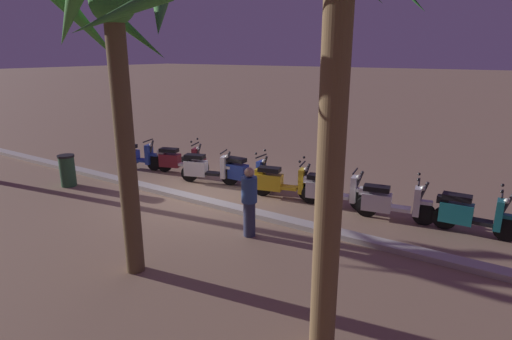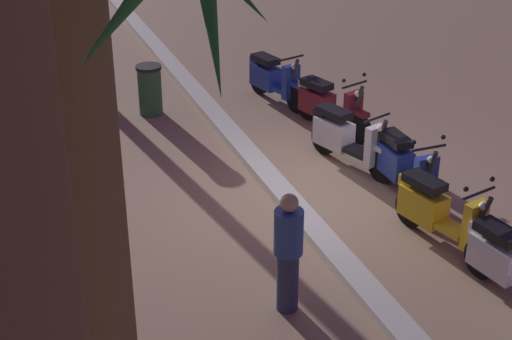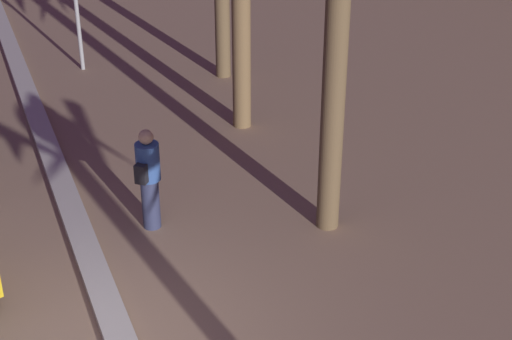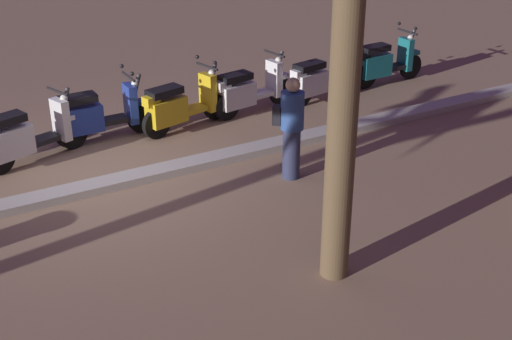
% 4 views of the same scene
% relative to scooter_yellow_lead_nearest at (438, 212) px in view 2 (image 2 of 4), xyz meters
% --- Properties ---
extents(ground_plane, '(200.00, 200.00, 0.00)m').
position_rel_scooter_yellow_lead_nearest_xyz_m(ground_plane, '(1.79, 1.13, -0.45)').
color(ground_plane, '#93755B').
extents(curb_strip, '(60.00, 0.36, 0.12)m').
position_rel_scooter_yellow_lead_nearest_xyz_m(curb_strip, '(1.79, 1.46, -0.39)').
color(curb_strip, '#BCB7AD').
rests_on(curb_strip, ground).
extents(scooter_yellow_lead_nearest, '(1.79, 0.71, 1.17)m').
position_rel_scooter_yellow_lead_nearest_xyz_m(scooter_yellow_lead_nearest, '(0.00, 0.00, 0.00)').
color(scooter_yellow_lead_nearest, black).
rests_on(scooter_yellow_lead_nearest, ground).
extents(scooter_blue_mid_rear, '(1.78, 0.56, 1.17)m').
position_rel_scooter_yellow_lead_nearest_xyz_m(scooter_blue_mid_rear, '(1.37, -0.27, 0.00)').
color(scooter_blue_mid_rear, black).
rests_on(scooter_blue_mid_rear, ground).
extents(scooter_white_far_back, '(1.77, 0.81, 1.04)m').
position_rel_scooter_yellow_lead_nearest_xyz_m(scooter_white_far_back, '(2.60, 0.08, 0.01)').
color(scooter_white_far_back, black).
rests_on(scooter_white_far_back, ground).
extents(scooter_maroon_second_in_line, '(1.79, 0.80, 1.17)m').
position_rel_scooter_yellow_lead_nearest_xyz_m(scooter_maroon_second_in_line, '(4.02, -0.29, -0.01)').
color(scooter_maroon_second_in_line, black).
rests_on(scooter_maroon_second_in_line, ground).
extents(scooter_blue_tail_end, '(1.69, 0.71, 1.04)m').
position_rel_scooter_yellow_lead_nearest_xyz_m(scooter_blue_tail_end, '(5.63, 0.11, -0.00)').
color(scooter_blue_tail_end, black).
rests_on(scooter_blue_tail_end, ground).
extents(palm_tree_mid_walkway, '(2.09, 2.19, 4.98)m').
position_rel_scooter_yellow_lead_nearest_xyz_m(palm_tree_mid_walkway, '(0.25, 4.87, 3.27)').
color(palm_tree_mid_walkway, brown).
rests_on(palm_tree_mid_walkway, ground).
extents(palm_tree_near_sign, '(2.44, 2.44, 5.81)m').
position_rel_scooter_yellow_lead_nearest_xyz_m(palm_tree_near_sign, '(-3.50, 4.97, 3.96)').
color(palm_tree_near_sign, brown).
rests_on(palm_tree_near_sign, ground).
extents(pedestrian_window_shopping, '(0.43, 0.41, 1.55)m').
position_rel_scooter_yellow_lead_nearest_xyz_m(pedestrian_window_shopping, '(-0.66, 2.48, 0.36)').
color(pedestrian_window_shopping, '#2D3351').
rests_on(pedestrian_window_shopping, ground).
extents(litter_bin, '(0.48, 0.48, 0.95)m').
position_rel_scooter_yellow_lead_nearest_xyz_m(litter_bin, '(5.82, 2.52, 0.03)').
color(litter_bin, '#2D5638').
rests_on(litter_bin, ground).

